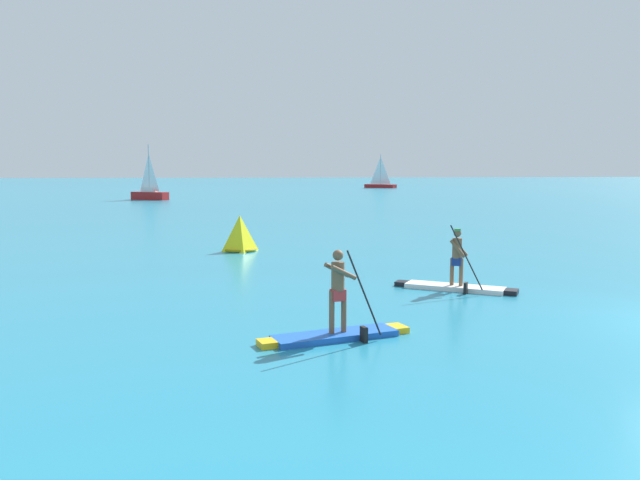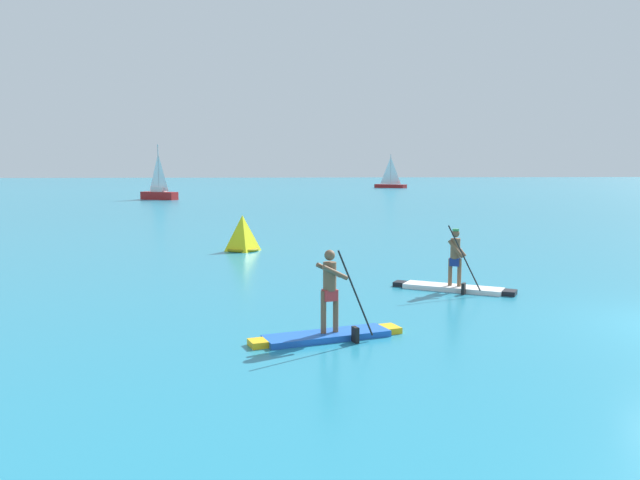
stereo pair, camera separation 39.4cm
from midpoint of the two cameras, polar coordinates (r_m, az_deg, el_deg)
The scene contains 5 objects.
paddleboarder_near_left at distance 12.33m, azimuth 1.73°, elevation -7.46°, with size 3.12×1.37×1.83m.
paddleboarder_mid_center at distance 17.55m, azimuth 12.77°, elevation -3.53°, with size 3.09×2.13×1.84m.
race_marker_buoy at distance 25.46m, azimuth -6.63°, elevation 0.48°, with size 1.31×1.31×1.45m.
sailboat_left_horizon at distance 69.25m, azimuth -14.30°, elevation 4.27°, with size 4.24×3.33×5.86m.
sailboat_right_horizon at distance 108.71m, azimuth 6.55°, elevation 5.15°, with size 5.14×4.91×5.74m.
Camera 2 is at (-9.17, -11.71, 3.32)m, focal length 35.10 mm.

